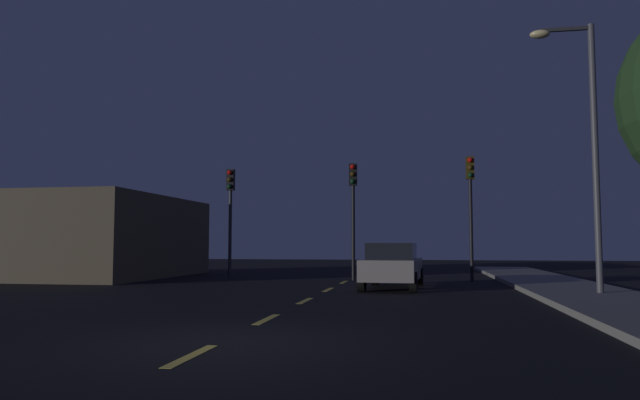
# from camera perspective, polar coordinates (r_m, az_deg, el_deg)

# --- Properties ---
(ground_plane) EXTENTS (80.00, 80.00, 0.00)m
(ground_plane) POSITION_cam_1_polar(r_m,az_deg,el_deg) (15.96, -1.03, -9.63)
(ground_plane) COLOR black
(sidewalk_curb_right) EXTENTS (3.00, 40.00, 0.15)m
(sidewalk_curb_right) POSITION_cam_1_polar(r_m,az_deg,el_deg) (16.29, 26.18, -8.81)
(sidewalk_curb_right) COLOR gray
(sidewalk_curb_right) RESTS_ON ground_plane
(lane_stripe_nearest) EXTENTS (0.16, 1.60, 0.01)m
(lane_stripe_nearest) POSITION_cam_1_polar(r_m,az_deg,el_deg) (8.13, -12.48, -14.63)
(lane_stripe_nearest) COLOR #EACC4C
(lane_stripe_nearest) RESTS_ON ground_plane
(lane_stripe_second) EXTENTS (0.16, 1.60, 0.01)m
(lane_stripe_second) POSITION_cam_1_polar(r_m,az_deg,el_deg) (11.70, -5.22, -11.53)
(lane_stripe_second) COLOR #EACC4C
(lane_stripe_second) RESTS_ON ground_plane
(lane_stripe_third) EXTENTS (0.16, 1.60, 0.01)m
(lane_stripe_third) POSITION_cam_1_polar(r_m,az_deg,el_deg) (15.38, -1.46, -9.81)
(lane_stripe_third) COLOR #EACC4C
(lane_stripe_third) RESTS_ON ground_plane
(lane_stripe_fourth) EXTENTS (0.16, 1.60, 0.01)m
(lane_stripe_fourth) POSITION_cam_1_polar(r_m,az_deg,el_deg) (19.10, 0.82, -8.74)
(lane_stripe_fourth) COLOR #EACC4C
(lane_stripe_fourth) RESTS_ON ground_plane
(lane_stripe_fifth) EXTENTS (0.16, 1.60, 0.01)m
(lane_stripe_fifth) POSITION_cam_1_polar(r_m,az_deg,el_deg) (22.85, 2.35, -8.02)
(lane_stripe_fifth) COLOR #EACC4C
(lane_stripe_fifth) RESTS_ON ground_plane
(traffic_signal_left) EXTENTS (0.32, 0.38, 4.67)m
(traffic_signal_left) POSITION_cam_1_polar(r_m,az_deg,el_deg) (25.21, -8.76, -0.16)
(traffic_signal_left) COLOR #2D2D30
(traffic_signal_left) RESTS_ON ground_plane
(traffic_signal_center) EXTENTS (0.32, 0.38, 4.80)m
(traffic_signal_center) POSITION_cam_1_polar(r_m,az_deg,el_deg) (24.05, 3.25, 0.19)
(traffic_signal_center) COLOR black
(traffic_signal_center) RESTS_ON ground_plane
(traffic_signal_right) EXTENTS (0.32, 0.38, 4.96)m
(traffic_signal_right) POSITION_cam_1_polar(r_m,az_deg,el_deg) (23.97, 14.49, 0.59)
(traffic_signal_right) COLOR black
(traffic_signal_right) RESTS_ON ground_plane
(car_stopped_ahead) EXTENTS (2.02, 4.17, 1.51)m
(car_stopped_ahead) POSITION_cam_1_polar(r_m,az_deg,el_deg) (19.58, 7.08, -6.37)
(car_stopped_ahead) COLOR gray
(car_stopped_ahead) RESTS_ON ground_plane
(street_lamp_right) EXTENTS (1.75, 0.36, 7.68)m
(street_lamp_right) POSITION_cam_1_polar(r_m,az_deg,el_deg) (18.00, 24.50, 5.97)
(street_lamp_right) COLOR #4C4C51
(street_lamp_right) RESTS_ON ground_plane
(storefront_left) EXTENTS (5.52, 9.60, 3.59)m
(storefront_left) POSITION_cam_1_polar(r_m,az_deg,el_deg) (27.98, -19.61, -3.43)
(storefront_left) COLOR brown
(storefront_left) RESTS_ON ground_plane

